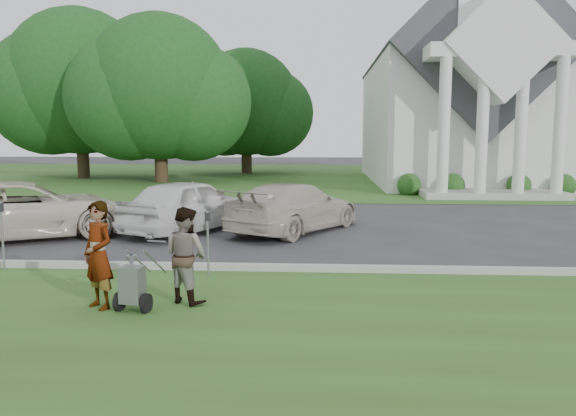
# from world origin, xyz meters

# --- Properties ---
(ground) EXTENTS (120.00, 120.00, 0.00)m
(ground) POSITION_xyz_m (0.00, 0.00, 0.00)
(ground) COLOR #333335
(ground) RESTS_ON ground
(grass_strip) EXTENTS (80.00, 7.00, 0.01)m
(grass_strip) POSITION_xyz_m (0.00, -3.00, 0.01)
(grass_strip) COLOR #30501B
(grass_strip) RESTS_ON ground
(church_lawn) EXTENTS (80.00, 30.00, 0.01)m
(church_lawn) POSITION_xyz_m (0.00, 27.00, 0.01)
(church_lawn) COLOR #30501B
(church_lawn) RESTS_ON ground
(curb) EXTENTS (80.00, 0.18, 0.15)m
(curb) POSITION_xyz_m (0.00, 0.55, 0.07)
(curb) COLOR #9E9E93
(curb) RESTS_ON ground
(church) EXTENTS (9.19, 19.00, 24.10)m
(church) POSITION_xyz_m (9.00, 23.11, 5.94)
(church) COLOR white
(church) RESTS_ON ground
(tree_left) EXTENTS (10.63, 8.40, 9.71)m
(tree_left) POSITION_xyz_m (-8.01, 21.99, 5.11)
(tree_left) COLOR #332316
(tree_left) RESTS_ON ground
(tree_far) EXTENTS (11.64, 9.20, 10.73)m
(tree_far) POSITION_xyz_m (-14.01, 24.99, 5.69)
(tree_far) COLOR #332316
(tree_far) RESTS_ON ground
(tree_back) EXTENTS (9.61, 7.60, 8.89)m
(tree_back) POSITION_xyz_m (-4.01, 29.99, 4.73)
(tree_back) COLOR #332316
(tree_back) RESTS_ON ground
(striping_cart) EXTENTS (0.61, 1.11, 0.98)m
(striping_cart) POSITION_xyz_m (-1.52, -2.21, 0.42)
(striping_cart) COLOR black
(striping_cart) RESTS_ON ground
(person_left) EXTENTS (0.75, 0.70, 1.72)m
(person_left) POSITION_xyz_m (-2.10, -2.07, 0.86)
(person_left) COLOR #999999
(person_left) RESTS_ON ground
(person_right) EXTENTS (0.97, 0.92, 1.59)m
(person_right) POSITION_xyz_m (-0.80, -1.67, 0.79)
(person_right) COLOR #999999
(person_right) RESTS_ON ground
(parking_meter_near) EXTENTS (0.09, 0.08, 1.30)m
(parking_meter_near) POSITION_xyz_m (-0.78, 0.01, 0.82)
(parking_meter_near) COLOR gray
(parking_meter_near) RESTS_ON ground
(parking_meter_far) EXTENTS (0.10, 0.09, 1.43)m
(parking_meter_far) POSITION_xyz_m (-5.04, 0.25, 0.90)
(parking_meter_far) COLOR gray
(parking_meter_far) RESTS_ON ground
(car_a) EXTENTS (6.07, 5.05, 1.54)m
(car_a) POSITION_xyz_m (-6.46, 3.83, 0.77)
(car_a) COLOR beige
(car_a) RESTS_ON ground
(car_b) EXTENTS (3.54, 4.88, 1.55)m
(car_b) POSITION_xyz_m (-2.36, 5.11, 0.77)
(car_b) COLOR silver
(car_b) RESTS_ON ground
(car_c) EXTENTS (4.18, 5.17, 1.41)m
(car_c) POSITION_xyz_m (0.64, 5.35, 0.70)
(car_c) COLOR beige
(car_c) RESTS_ON ground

